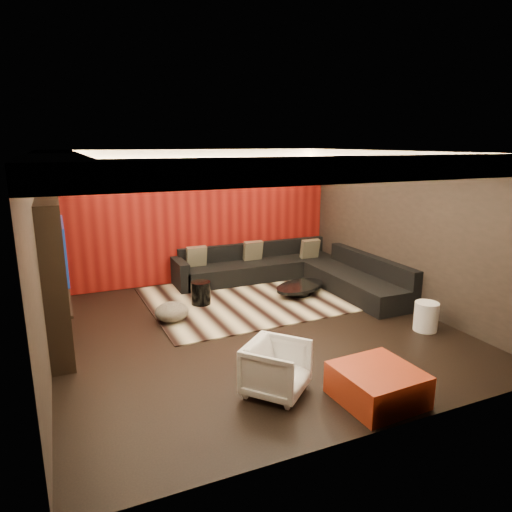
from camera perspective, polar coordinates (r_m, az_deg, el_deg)
name	(u,v)px	position (r m, az deg, el deg)	size (l,w,h in m)	color
floor	(254,330)	(7.47, -0.26, -9.18)	(6.00, 6.00, 0.02)	black
ceiling	(254,151)	(6.87, -0.29, 13.01)	(6.00, 6.00, 0.02)	silver
wall_back	(198,216)	(9.82, -7.29, 4.93)	(6.00, 0.02, 2.80)	black
wall_left	(39,265)	(6.49, -25.48, -1.01)	(0.02, 6.00, 2.80)	black
wall_right	(407,230)	(8.65, 18.37, 3.11)	(0.02, 6.00, 2.80)	black
red_feature_wall	(198,217)	(9.78, -7.22, 4.90)	(5.98, 0.05, 2.78)	#6B0C0A
soffit_back	(200,155)	(9.41, -6.99, 12.44)	(6.00, 0.60, 0.22)	silver
soffit_front	(367,168)	(4.52, 13.66, 10.61)	(6.00, 0.60, 0.22)	silver
soffit_left	(55,162)	(6.31, -23.87, 10.67)	(0.60, 4.80, 0.22)	silver
soffit_right	(399,157)	(8.32, 17.43, 11.73)	(0.60, 4.80, 0.22)	silver
cove_back	(205,160)	(9.09, -6.33, 11.84)	(4.80, 0.08, 0.04)	#FFD899
cove_front	(346,176)	(4.80, 11.13, 9.83)	(4.80, 0.08, 0.04)	#FFD899
cove_left	(84,169)	(6.32, -20.67, 10.15)	(0.08, 4.80, 0.04)	#FFD899
cove_right	(382,163)	(8.10, 15.53, 11.18)	(0.08, 4.80, 0.04)	#FFD899
tv_surround	(55,274)	(7.14, -23.85, -2.06)	(0.30, 2.00, 2.20)	black
tv_screen	(64,249)	(7.06, -22.84, 0.80)	(0.04, 1.30, 0.80)	black
tv_shelf	(70,299)	(7.25, -22.28, -4.98)	(0.04, 1.60, 0.04)	black
rug	(254,297)	(8.89, -0.23, -5.17)	(4.00, 3.00, 0.02)	beige
coffee_table	(300,290)	(9.02, 5.51, -4.22)	(1.17, 1.17, 0.20)	black
drum_stool	(201,293)	(8.50, -6.92, -4.60)	(0.36, 0.36, 0.42)	black
striped_pouf	(172,312)	(7.81, -10.49, -6.88)	(0.56, 0.56, 0.31)	#B7A68D
white_side_table	(426,316)	(7.82, 20.48, -7.09)	(0.37, 0.37, 0.47)	white
orange_ottoman	(377,385)	(5.67, 14.92, -15.30)	(0.89, 0.89, 0.39)	#A42C15
armchair	(276,369)	(5.58, 2.57, -13.88)	(0.68, 0.70, 0.64)	white
sectional_sofa	(294,272)	(9.68, 4.78, -2.04)	(3.65, 3.50, 0.75)	black
throw_pillows	(254,252)	(9.92, -0.20, 0.54)	(2.95, 0.55, 0.44)	tan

